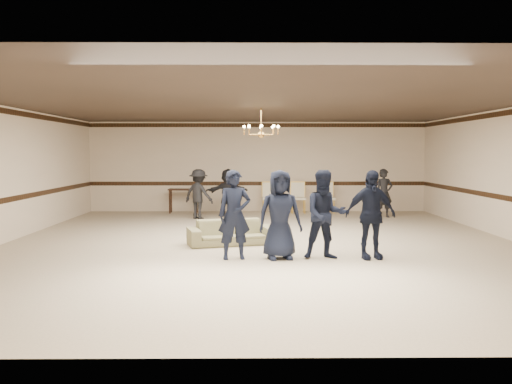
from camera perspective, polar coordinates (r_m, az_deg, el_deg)
room at (r=12.47m, az=0.62°, el=1.81°), size 12.01×14.01×3.21m
chair_rail at (r=19.47m, az=0.19°, el=0.90°), size 12.00×0.02×0.14m
crown_molding at (r=19.46m, az=0.19°, el=7.02°), size 12.00×0.02×0.14m
chandelier at (r=13.48m, az=0.54°, el=7.41°), size 0.94×0.94×0.89m
boy_a at (r=10.75m, az=-2.27°, el=-2.39°), size 0.71×0.52×1.77m
boy_b at (r=10.76m, az=2.53°, el=-2.39°), size 0.95×0.71×1.77m
boy_c at (r=10.85m, az=7.28°, el=-2.36°), size 0.91×0.73×1.77m
boy_d at (r=11.01m, az=11.93°, el=-2.33°), size 1.10×0.61×1.77m
settee at (r=12.51m, az=-2.65°, el=-4.24°), size 2.08×1.25×0.57m
adult_left at (r=17.36m, az=-6.05°, el=-0.22°), size 1.18×1.02×1.58m
adult_mid at (r=18.00m, az=-2.98°, el=-0.04°), size 1.54×0.89×1.58m
adult_right at (r=18.11m, az=13.30°, el=-0.12°), size 0.64×0.48×1.58m
banquet_chair_left at (r=18.79m, az=1.41°, el=-0.64°), size 0.56×0.56×1.07m
banquet_chair_mid at (r=18.86m, az=4.45°, el=-0.63°), size 0.53×0.53×1.07m
banquet_chair_right at (r=18.97m, az=7.46°, el=-0.63°), size 0.52×0.52×1.07m
console_table at (r=19.13m, az=-7.63°, el=-0.92°), size 1.04×0.48×0.85m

